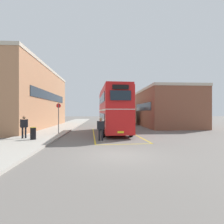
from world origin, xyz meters
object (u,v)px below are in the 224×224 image
at_px(double_decker_bus, 113,110).
at_px(pedestrian_waiting_near, 24,125).
at_px(litter_bin, 33,133).
at_px(pedestrian_boarding, 101,127).
at_px(bus_stop_sign, 59,116).
at_px(single_deck_bus, 125,115).

distance_m(double_decker_bus, pedestrian_waiting_near, 8.81).
relative_size(pedestrian_waiting_near, litter_bin, 1.88).
xyz_separation_m(double_decker_bus, pedestrian_boarding, (-1.31, -5.10, -1.46)).
bearing_deg(double_decker_bus, pedestrian_boarding, -104.36).
relative_size(pedestrian_boarding, bus_stop_sign, 0.61).
bearing_deg(pedestrian_waiting_near, litter_bin, -36.77).
bearing_deg(bus_stop_sign, pedestrian_boarding, -42.47).
relative_size(double_decker_bus, single_deck_bus, 1.09).
xyz_separation_m(single_deck_bus, litter_bin, (-9.65, -19.77, -1.02)).
bearing_deg(single_deck_bus, bus_stop_sign, -118.51).
relative_size(pedestrian_boarding, litter_bin, 1.90).
relative_size(double_decker_bus, bus_stop_sign, 3.35).
bearing_deg(pedestrian_boarding, pedestrian_waiting_near, 173.98).
bearing_deg(bus_stop_sign, single_deck_bus, 61.49).
bearing_deg(single_deck_bus, double_decker_bus, -102.17).
relative_size(litter_bin, bus_stop_sign, 0.32).
xyz_separation_m(litter_bin, bus_stop_sign, (1.03, 3.90, 1.29)).
height_order(pedestrian_waiting_near, bus_stop_sign, bus_stop_sign).
height_order(double_decker_bus, litter_bin, double_decker_bus).
bearing_deg(pedestrian_boarding, bus_stop_sign, 137.53).
distance_m(pedestrian_waiting_near, litter_bin, 1.35).
relative_size(single_deck_bus, litter_bin, 9.68).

